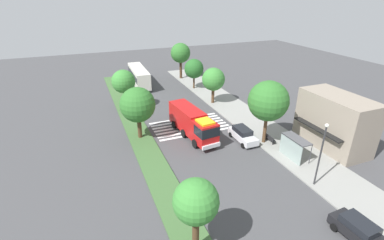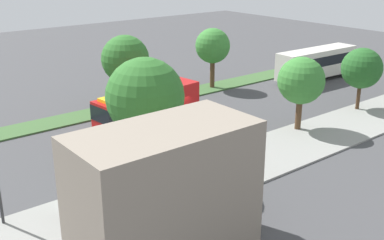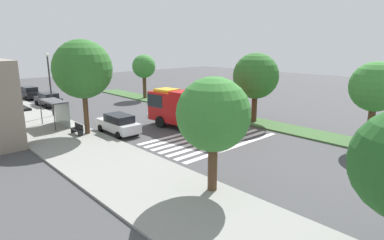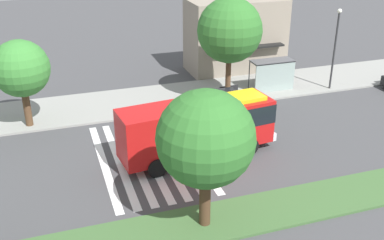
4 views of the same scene
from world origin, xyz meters
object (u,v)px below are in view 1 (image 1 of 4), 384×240
(bench_near_shelter, at_px, (270,139))
(bus_stop_shelter, at_px, (294,144))
(sidewalk_tree_far_west, at_px, (181,53))
(median_tree_far_west, at_px, (123,82))
(street_lamp, at_px, (321,150))
(sidewalk_tree_east, at_px, (268,101))
(parked_car_mid, at_px, (360,231))
(median_tree_west, at_px, (138,105))
(fire_truck, at_px, (193,123))
(median_tree_center, at_px, (196,202))
(parked_car_west, at_px, (243,134))
(sidewalk_tree_west, at_px, (194,69))
(sidewalk_tree_center, at_px, (213,79))
(transit_bus, at_px, (139,75))

(bench_near_shelter, bearing_deg, bus_stop_shelter, 0.60)
(sidewalk_tree_far_west, height_order, median_tree_far_west, sidewalk_tree_far_west)
(street_lamp, xyz_separation_m, sidewalk_tree_east, (-9.09, 0.40, 1.62))
(bench_near_shelter, bearing_deg, parked_car_mid, -10.87)
(parked_car_mid, height_order, median_tree_far_west, median_tree_far_west)
(sidewalk_tree_east, bearing_deg, bus_stop_shelter, 10.04)
(median_tree_far_west, relative_size, median_tree_west, 0.94)
(fire_truck, height_order, parked_car_mid, fire_truck)
(bus_stop_shelter, distance_m, median_tree_center, 16.93)
(street_lamp, bearing_deg, parked_car_west, -170.31)
(sidewalk_tree_west, distance_m, median_tree_west, 21.60)
(parked_car_west, height_order, sidewalk_tree_east, sidewalk_tree_east)
(bus_stop_shelter, bearing_deg, fire_truck, -137.82)
(sidewalk_tree_far_west, xyz_separation_m, median_tree_west, (23.82, -14.19, -0.92))
(median_tree_west, bearing_deg, fire_truck, 71.75)
(fire_truck, xyz_separation_m, median_tree_center, (16.74, -6.57, 2.52))
(fire_truck, distance_m, bench_near_shelter, 9.96)
(bus_stop_shelter, relative_size, street_lamp, 0.53)
(street_lamp, relative_size, sidewalk_tree_far_west, 0.88)
(median_tree_center, bearing_deg, street_lamp, 101.21)
(parked_car_mid, distance_m, bench_near_shelter, 15.53)
(median_tree_far_west, distance_m, median_tree_west, 10.65)
(fire_truck, relative_size, bench_near_shelter, 6.15)
(parked_car_west, bearing_deg, bench_near_shelter, 58.83)
(fire_truck, relative_size, street_lamp, 1.49)
(parked_car_mid, distance_m, bus_stop_shelter, 11.67)
(bench_near_shelter, height_order, sidewalk_tree_center, sidewalk_tree_center)
(parked_car_mid, bearing_deg, bench_near_shelter, 166.28)
(bench_near_shelter, bearing_deg, sidewalk_tree_west, -178.25)
(parked_car_west, distance_m, sidewalk_tree_far_west, 29.89)
(median_tree_west, height_order, median_tree_center, median_tree_west)
(sidewalk_tree_center, bearing_deg, median_tree_far_west, -101.55)
(street_lamp, bearing_deg, sidewalk_tree_far_west, 179.43)
(parked_car_mid, xyz_separation_m, sidewalk_tree_center, (-30.41, 2.20, 3.34))
(parked_car_mid, relative_size, transit_bus, 0.41)
(street_lamp, height_order, sidewalk_tree_west, street_lamp)
(parked_car_mid, xyz_separation_m, bus_stop_shelter, (-11.24, 2.97, 1.01))
(sidewalk_tree_center, xyz_separation_m, sidewalk_tree_east, (14.83, 0.00, 1.41))
(parked_car_west, height_order, transit_bus, transit_bus)
(bus_stop_shelter, bearing_deg, parked_car_mid, -14.80)
(parked_car_west, bearing_deg, fire_truck, -122.35)
(median_tree_center, bearing_deg, median_tree_west, 180.00)
(transit_bus, bearing_deg, sidewalk_tree_east, -160.58)
(median_tree_far_west, height_order, median_tree_center, median_tree_far_west)
(parked_car_mid, distance_m, sidewalk_tree_far_west, 46.77)
(transit_bus, xyz_separation_m, bench_near_shelter, (29.69, 10.20, -1.52))
(parked_car_west, distance_m, sidewalk_tree_west, 22.23)
(parked_car_mid, xyz_separation_m, median_tree_center, (-3.76, -11.98, 3.64))
(bench_near_shelter, height_order, sidewalk_tree_west, sidewalk_tree_west)
(median_tree_center, bearing_deg, fire_truck, 158.57)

